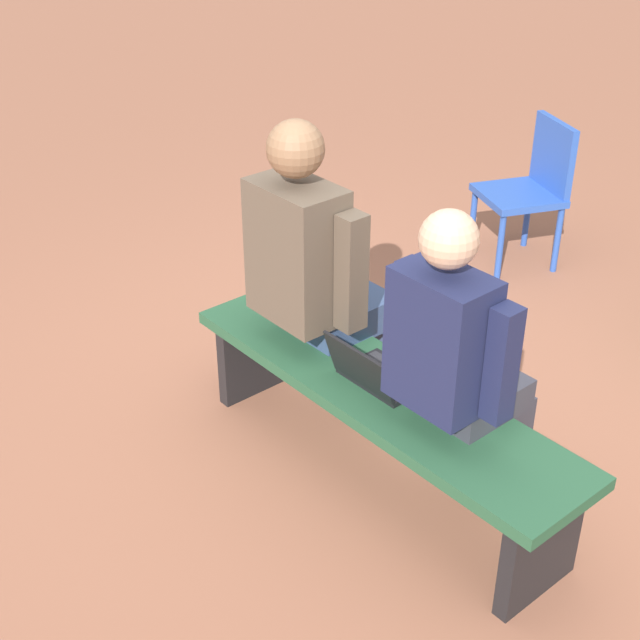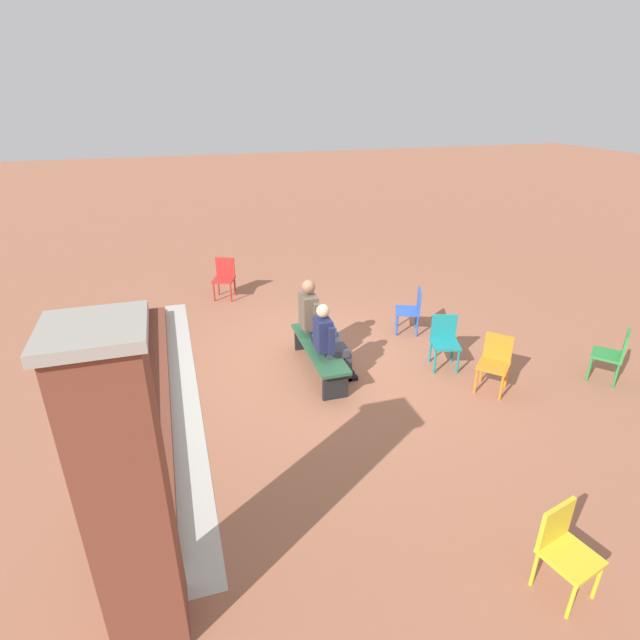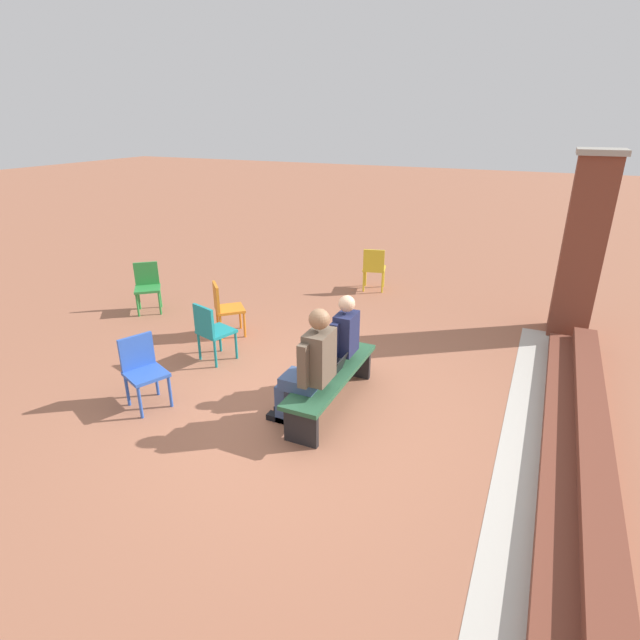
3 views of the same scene
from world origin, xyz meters
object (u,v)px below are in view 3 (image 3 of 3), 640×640
object	(u,v)px
person_adult	(310,365)
laptop	(333,369)
bench	(332,379)
plastic_chair_by_pillar	(143,367)
plastic_chair_near_bench_right	(224,306)
plastic_chair_mid_courtyard	(212,329)
plastic_chair_foreground	(374,267)
person_student	(338,341)
plastic_chair_near_bench_left	(147,284)

from	to	relation	value
person_adult	laptop	size ratio (longest dim) A/B	4.32
bench	plastic_chair_by_pillar	world-z (taller)	plastic_chair_by_pillar
plastic_chair_by_pillar	laptop	bearing A→B (deg)	112.72
plastic_chair_near_bench_right	plastic_chair_mid_courtyard	xyz separation A→B (m)	(0.82, 0.36, 0.00)
plastic_chair_foreground	plastic_chair_by_pillar	world-z (taller)	same
bench	plastic_chair_mid_courtyard	bearing A→B (deg)	-101.33
plastic_chair_by_pillar	plastic_chair_mid_courtyard	size ratio (longest dim) A/B	1.00
person_adult	laptop	bearing A→B (deg)	169.21
person_student	plastic_chair_foreground	world-z (taller)	person_student
bench	plastic_chair_mid_courtyard	world-z (taller)	plastic_chair_mid_courtyard
laptop	plastic_chair_mid_courtyard	bearing A→B (deg)	-101.49
plastic_chair_mid_courtyard	plastic_chair_near_bench_right	bearing A→B (deg)	-156.43
bench	laptop	bearing A→B (deg)	55.65
person_student	plastic_chair_foreground	xyz separation A→B (m)	(-3.89, -0.87, -0.21)
laptop	plastic_chair_mid_courtyard	xyz separation A→B (m)	(-0.40, -1.97, -0.02)
person_adult	plastic_chair_near_bench_left	size ratio (longest dim) A/B	1.65
bench	laptop	size ratio (longest dim) A/B	5.62
plastic_chair_near_bench_right	plastic_chair_foreground	distance (m)	3.30
person_student	person_adult	bearing A→B (deg)	-0.46
person_student	plastic_chair_mid_courtyard	bearing A→B (deg)	-92.12
person_adult	plastic_chair_foreground	bearing A→B (deg)	-169.49
plastic_chair_foreground	plastic_chair_near_bench_right	bearing A→B (deg)	-24.84
person_adult	plastic_chair_foreground	size ratio (longest dim) A/B	1.65
plastic_chair_near_bench_right	plastic_chair_foreground	world-z (taller)	same
laptop	plastic_chair_by_pillar	xyz separation A→B (m)	(0.85, -2.03, -0.02)
plastic_chair_mid_courtyard	person_adult	bearing A→B (deg)	66.28
plastic_chair_near_bench_left	plastic_chair_by_pillar	distance (m)	3.22
plastic_chair_mid_courtyard	plastic_chair_foreground	bearing A→B (deg)	164.96
plastic_chair_near_bench_right	person_adult	bearing A→B (deg)	53.64
bench	plastic_chair_by_pillar	bearing A→B (deg)	-66.96
plastic_chair_near_bench_right	person_student	bearing A→B (deg)	68.34
laptop	plastic_chair_near_bench_right	bearing A→B (deg)	-117.75
plastic_chair_mid_courtyard	plastic_chair_near_bench_left	bearing A→B (deg)	-117.93
person_student	laptop	bearing A→B (deg)	12.91
bench	person_adult	bearing A→B (deg)	-9.06
bench	person_adult	distance (m)	0.58
bench	plastic_chair_near_bench_left	xyz separation A→B (m)	(-1.55, -4.14, 0.13)
bench	person_adult	world-z (taller)	person_adult
plastic_chair_near_bench_left	plastic_chair_by_pillar	size ratio (longest dim) A/B	1.00
plastic_chair_foreground	plastic_chair_mid_courtyard	size ratio (longest dim) A/B	1.00
laptop	plastic_chair_foreground	bearing A→B (deg)	-167.39
plastic_chair_foreground	person_adult	bearing A→B (deg)	10.51
bench	plastic_chair_near_bench_right	size ratio (longest dim) A/B	2.14
person_student	plastic_chair_by_pillar	world-z (taller)	person_student
person_adult	plastic_chair_near_bench_right	world-z (taller)	person_adult
plastic_chair_foreground	plastic_chair_mid_courtyard	distance (m)	3.95
person_adult	plastic_chair_mid_courtyard	size ratio (longest dim) A/B	1.65
person_student	plastic_chair_foreground	bearing A→B (deg)	-167.41
plastic_chair_by_pillar	bench	bearing A→B (deg)	113.04
plastic_chair_by_pillar	plastic_chair_mid_courtyard	world-z (taller)	same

